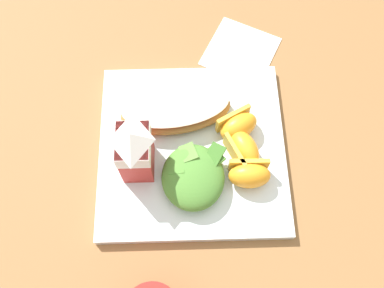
{
  "coord_description": "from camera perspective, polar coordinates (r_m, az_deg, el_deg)",
  "views": [
    {
      "loc": [
        -0.25,
        0.01,
        0.6
      ],
      "look_at": [
        0.0,
        0.0,
        0.03
      ],
      "focal_mm": 39.4,
      "sensor_mm": 36.0,
      "label": 1
    }
  ],
  "objects": [
    {
      "name": "ground",
      "position": [
        0.65,
        0.0,
        -0.9
      ],
      "size": [
        3.0,
        3.0,
        0.0
      ],
      "primitive_type": "plane",
      "color": "olive"
    },
    {
      "name": "green_salad_pile",
      "position": [
        0.6,
        0.03,
        -4.45
      ],
      "size": [
        0.1,
        0.1,
        0.04
      ],
      "color": "#4C8433",
      "rests_on": "white_plate"
    },
    {
      "name": "orange_wedge_rear",
      "position": [
        0.63,
        6.24,
        2.49
      ],
      "size": [
        0.06,
        0.07,
        0.04
      ],
      "color": "orange",
      "rests_on": "white_plate"
    },
    {
      "name": "white_plate",
      "position": [
        0.64,
        0.0,
        -0.63
      ],
      "size": [
        0.28,
        0.28,
        0.02
      ],
      "primitive_type": "cube",
      "color": "silver",
      "rests_on": "ground"
    },
    {
      "name": "orange_wedge_middle",
      "position": [
        0.62,
        6.94,
        -0.67
      ],
      "size": [
        0.07,
        0.06,
        0.04
      ],
      "color": "orange",
      "rests_on": "white_plate"
    },
    {
      "name": "milk_carton",
      "position": [
        0.58,
        -7.77,
        -0.72
      ],
      "size": [
        0.06,
        0.05,
        0.11
      ],
      "color": "#B7332D",
      "rests_on": "white_plate"
    },
    {
      "name": "paper_napkin",
      "position": [
        0.74,
        6.59,
        12.4
      ],
      "size": [
        0.15,
        0.15,
        0.0
      ],
      "primitive_type": "cube",
      "rotation": [
        0.0,
        0.0,
        -0.47
      ],
      "color": "white",
      "rests_on": "ground"
    },
    {
      "name": "orange_wedge_front",
      "position": [
        0.6,
        7.77,
        -4.08
      ],
      "size": [
        0.04,
        0.06,
        0.04
      ],
      "color": "orange",
      "rests_on": "white_plate"
    },
    {
      "name": "cheesy_pizza_bread",
      "position": [
        0.64,
        -2.2,
        4.76
      ],
      "size": [
        0.1,
        0.18,
        0.04
      ],
      "color": "#A87038",
      "rests_on": "white_plate"
    }
  ]
}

